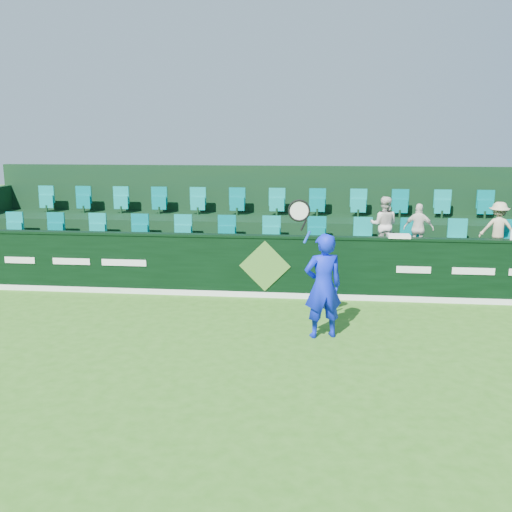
# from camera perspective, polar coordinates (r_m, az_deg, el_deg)

# --- Properties ---
(ground) EXTENTS (60.00, 60.00, 0.00)m
(ground) POSITION_cam_1_polar(r_m,az_deg,el_deg) (8.67, -1.54, -11.36)
(ground) COLOR #316E1A
(ground) RESTS_ON ground
(sponsor_hoarding) EXTENTS (16.00, 0.25, 1.35)m
(sponsor_hoarding) POSITION_cam_1_polar(r_m,az_deg,el_deg) (12.25, 0.95, -1.02)
(sponsor_hoarding) COLOR black
(sponsor_hoarding) RESTS_ON ground
(stand_tier_front) EXTENTS (16.00, 2.00, 0.80)m
(stand_tier_front) POSITION_cam_1_polar(r_m,az_deg,el_deg) (13.38, 1.37, -1.10)
(stand_tier_front) COLOR black
(stand_tier_front) RESTS_ON ground
(stand_tier_back) EXTENTS (16.00, 1.80, 1.30)m
(stand_tier_back) POSITION_cam_1_polar(r_m,az_deg,el_deg) (15.18, 1.97, 1.44)
(stand_tier_back) COLOR black
(stand_tier_back) RESTS_ON ground
(stand_rear) EXTENTS (16.00, 4.10, 2.60)m
(stand_rear) POSITION_cam_1_polar(r_m,az_deg,el_deg) (15.53, 2.11, 3.80)
(stand_rear) COLOR black
(stand_rear) RESTS_ON ground
(seat_row_front) EXTENTS (13.50, 0.50, 0.60)m
(seat_row_front) POSITION_cam_1_polar(r_m,az_deg,el_deg) (13.63, 1.52, 2.15)
(seat_row_front) COLOR #0A8882
(seat_row_front) RESTS_ON stand_tier_front
(seat_row_back) EXTENTS (13.50, 0.50, 0.60)m
(seat_row_back) POSITION_cam_1_polar(r_m,az_deg,el_deg) (15.34, 2.08, 5.14)
(seat_row_back) COLOR #0A8882
(seat_row_back) RESTS_ON stand_tier_back
(tennis_player) EXTENTS (1.06, 0.62, 2.46)m
(tennis_player) POSITION_cam_1_polar(r_m,az_deg,el_deg) (9.81, 6.70, -2.91)
(tennis_player) COLOR #0D1FE5
(tennis_player) RESTS_ON ground
(spectator_left) EXTENTS (0.70, 0.59, 1.28)m
(spectator_left) POSITION_cam_1_polar(r_m,az_deg,el_deg) (13.25, 12.65, 3.06)
(spectator_left) COLOR silver
(spectator_left) RESTS_ON stand_tier_front
(spectator_middle) EXTENTS (0.71, 0.42, 1.13)m
(spectator_middle) POSITION_cam_1_polar(r_m,az_deg,el_deg) (13.37, 15.95, 2.64)
(spectator_middle) COLOR white
(spectator_middle) RESTS_ON stand_tier_front
(spectator_right) EXTENTS (0.83, 0.55, 1.19)m
(spectator_right) POSITION_cam_1_polar(r_m,az_deg,el_deg) (13.76, 23.04, 2.53)
(spectator_right) COLOR #C2B489
(spectator_right) RESTS_ON stand_tier_front
(towel) EXTENTS (0.45, 0.29, 0.07)m
(towel) POSITION_cam_1_polar(r_m,az_deg,el_deg) (12.18, 14.10, 1.95)
(towel) COLOR white
(towel) RESTS_ON sponsor_hoarding
(drinks_bottle) EXTENTS (0.07, 0.07, 0.21)m
(drinks_bottle) POSITION_cam_1_polar(r_m,az_deg,el_deg) (12.68, 24.22, 1.97)
(drinks_bottle) COLOR silver
(drinks_bottle) RESTS_ON sponsor_hoarding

